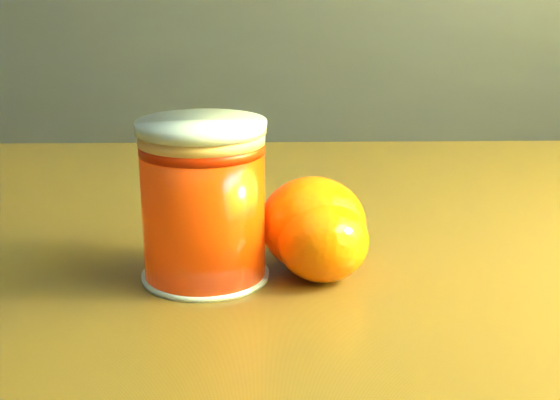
{
  "coord_description": "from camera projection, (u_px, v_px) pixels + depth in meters",
  "views": [
    {
      "loc": [
        0.93,
        -0.33,
        0.96
      ],
      "look_at": [
        0.89,
        0.15,
        0.81
      ],
      "focal_mm": 50.0,
      "sensor_mm": 36.0,
      "label": 1
    }
  ],
  "objects": [
    {
      "name": "table",
      "position": [
        385.0,
        373.0,
        0.59
      ],
      "size": [
        1.09,
        0.82,
        0.76
      ],
      "rotation": [
        0.0,
        0.0,
        0.12
      ],
      "color": "brown",
      "rests_on": "ground"
    },
    {
      "name": "juice_glass",
      "position": [
        203.0,
        202.0,
        0.5
      ],
      "size": [
        0.08,
        0.08,
        0.1
      ],
      "rotation": [
        0.0,
        0.0,
        0.21
      ],
      "color": "red",
      "rests_on": "table"
    },
    {
      "name": "orange_front",
      "position": [
        323.0,
        241.0,
        0.5
      ],
      "size": [
        0.08,
        0.08,
        0.05
      ],
      "primitive_type": "ellipsoid",
      "rotation": [
        0.0,
        0.0,
        0.41
      ],
      "color": "#FF6705",
      "rests_on": "table"
    },
    {
      "name": "orange_back",
      "position": [
        313.0,
        224.0,
        0.52
      ],
      "size": [
        0.09,
        0.09,
        0.06
      ],
      "primitive_type": "ellipsoid",
      "rotation": [
        0.0,
        0.0,
        -0.42
      ],
      "color": "#FF6705",
      "rests_on": "table"
    }
  ]
}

